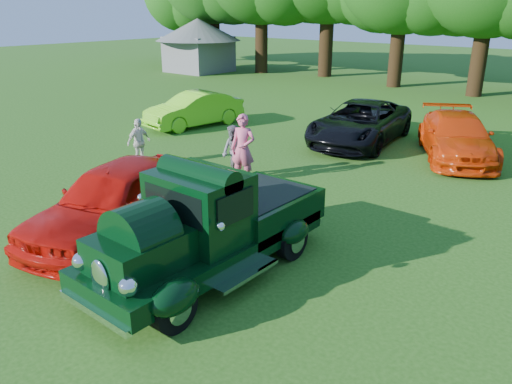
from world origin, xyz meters
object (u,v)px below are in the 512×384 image
Objects in this scene: hero_pickup at (210,228)px; spectator_white at (139,142)px; back_car_orange at (456,137)px; gazebo at (198,39)px; back_car_lime at (194,110)px; back_car_black at (360,123)px; spectator_pink at (243,149)px; red_convertible at (118,200)px; spectator_grey at (234,152)px.

hero_pickup reaches higher than spectator_white.
back_car_orange is 10.21m from spectator_white.
gazebo reaches higher than hero_pickup.
back_car_orange is at bearing 21.44° from back_car_lime.
back_car_orange is 3.32× the size of spectator_white.
back_car_black is 1.10× the size of back_car_orange.
spectator_pink reaches higher than back_car_orange.
red_convertible is 2.48× the size of spectator_pink.
red_convertible is 4.47m from spectator_grey.
spectator_grey is 1.05× the size of spectator_white.
red_convertible is at bearing -43.52° from back_car_lime.
gazebo is at bearing 39.01° from spectator_white.
hero_pickup is 10.49m from back_car_black.
back_car_orange is at bearing 69.64° from spectator_grey.
hero_pickup is 10.54m from back_car_orange.
red_convertible reaches higher than back_car_orange.
back_car_black reaches higher than back_car_orange.
spectator_pink is 3.65m from spectator_white.
back_car_black reaches higher than spectator_white.
red_convertible is 11.19m from back_car_orange.
hero_pickup reaches higher than back_car_orange.
hero_pickup is at bearing -11.95° from red_convertible.
spectator_grey is at bearing -106.36° from back_car_black.
back_car_lime is 2.18× the size of spectator_pink.
spectator_pink is 26.21m from gazebo.
spectator_grey is at bearing -42.13° from gazebo.
red_convertible reaches higher than back_car_lime.
back_car_lime is at bearing 159.03° from spectator_grey.
back_car_lime is at bearing 129.21° from spectator_pink.
red_convertible is 3.09× the size of spectator_grey.
spectator_white is (2.65, -4.89, 0.04)m from back_car_lime.
spectator_white is at bearing 175.86° from spectator_pink.
back_car_lime is 18.97m from gazebo.
spectator_pink is 1.24× the size of spectator_grey.
gazebo is (-19.84, 21.75, 1.58)m from red_convertible.
back_car_orange is at bearing 56.98° from red_convertible.
back_car_orange is 7.49m from spectator_grey.
gazebo is (-19.56, 17.38, 1.43)m from spectator_pink.
spectator_white is (-3.15, -0.90, -0.04)m from spectator_grey.
spectator_white is 24.33m from gazebo.
back_car_orange reaches higher than back_car_lime.
spectator_pink is (6.19, -4.04, 0.27)m from back_car_lime.
gazebo is at bearing 125.54° from back_car_orange.
back_car_black is at bearing -29.74° from gazebo.
hero_pickup is 1.21× the size of back_car_lime.
back_car_lime is at bearing -44.95° from gazebo.
spectator_grey is 3.27m from spectator_white.
spectator_grey is 0.24× the size of gazebo.
gazebo is at bearing 120.68° from spectator_pink.
hero_pickup is at bearing -43.93° from gazebo.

